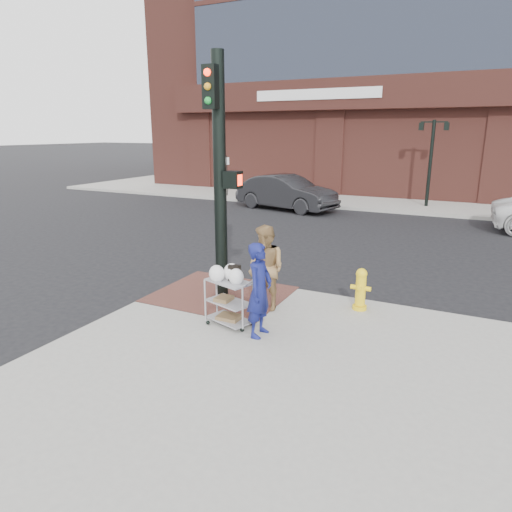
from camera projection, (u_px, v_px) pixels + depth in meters
The scene contains 12 objects.
ground at pixel (224, 320), 9.12m from camera, with size 220.00×220.00×0.00m, color black.
brick_curb_ramp at pixel (221, 294), 10.11m from camera, with size 2.80×2.40×0.01m, color #552C27.
lamp_post at pixel (431, 154), 21.40m from camera, with size 1.32×0.22×4.00m.
parking_sign at pixel (227, 176), 25.38m from camera, with size 0.05×0.05×2.20m, color black.
traffic_signal_pole at pixel (220, 173), 9.24m from camera, with size 0.61×0.51×5.00m.
woman_blue at pixel (260, 290), 7.88m from camera, with size 0.61×0.40×1.68m, color navy.
pedestrian_tan at pixel (266, 268), 9.09m from camera, with size 0.83×0.65×1.72m, color #987447.
sedan_dark at pixel (286, 192), 21.71m from camera, with size 1.74×4.99×1.65m, color black.
utility_cart at pixel (229, 298), 8.40m from camera, with size 0.94×0.70×1.16m.
fire_hydrant at pixel (361, 289), 9.15m from camera, with size 0.41×0.28×0.86m.
newsbox_red at pixel (276, 186), 24.96m from camera, with size 0.48×0.43×1.14m, color red.
newsbox_yellow at pixel (264, 187), 25.03m from camera, with size 0.45×0.41×1.07m, color gold.
Camera 1 is at (4.32, -7.29, 3.65)m, focal length 32.00 mm.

